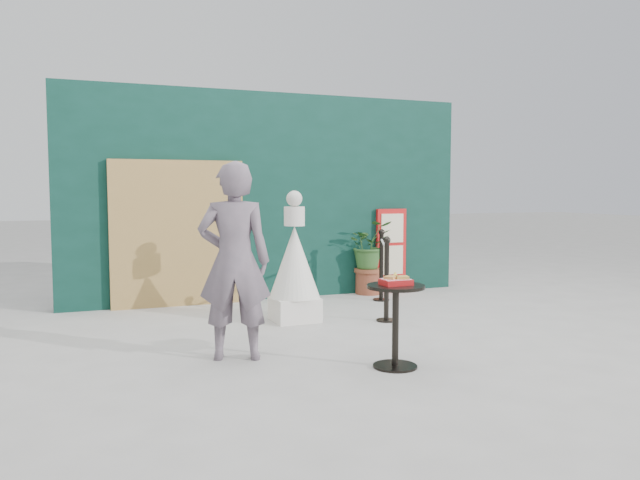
# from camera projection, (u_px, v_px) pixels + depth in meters

# --- Properties ---
(ground) EXTENTS (60.00, 60.00, 0.00)m
(ground) POSITION_uv_depth(u_px,v_px,m) (363.00, 346.00, 6.39)
(ground) COLOR #ADAAA5
(ground) RESTS_ON ground
(back_wall) EXTENTS (6.00, 0.30, 3.00)m
(back_wall) POSITION_uv_depth(u_px,v_px,m) (271.00, 196.00, 9.19)
(back_wall) COLOR #0A2D24
(back_wall) RESTS_ON ground
(bamboo_fence) EXTENTS (1.80, 0.08, 2.00)m
(bamboo_fence) POSITION_uv_depth(u_px,v_px,m) (178.00, 234.00, 8.52)
(bamboo_fence) COLOR tan
(bamboo_fence) RESTS_ON ground
(woman) EXTENTS (0.78, 0.63, 1.86)m
(woman) POSITION_uv_depth(u_px,v_px,m) (234.00, 261.00, 5.83)
(woman) COLOR slate
(woman) RESTS_ON ground
(menu_board) EXTENTS (0.50, 0.07, 1.30)m
(menu_board) POSITION_uv_depth(u_px,v_px,m) (391.00, 250.00, 9.77)
(menu_board) COLOR red
(menu_board) RESTS_ON ground
(statue) EXTENTS (0.62, 0.62, 1.59)m
(statue) POSITION_uv_depth(u_px,v_px,m) (295.00, 268.00, 7.57)
(statue) COLOR white
(statue) RESTS_ON ground
(cafe_table) EXTENTS (0.52, 0.52, 0.75)m
(cafe_table) POSITION_uv_depth(u_px,v_px,m) (396.00, 313.00, 5.58)
(cafe_table) COLOR black
(cafe_table) RESTS_ON ground
(food_basket) EXTENTS (0.26, 0.19, 0.11)m
(food_basket) POSITION_uv_depth(u_px,v_px,m) (396.00, 281.00, 5.56)
(food_basket) COLOR #B41315
(food_basket) RESTS_ON cafe_table
(planter) EXTENTS (0.67, 0.58, 1.13)m
(planter) POSITION_uv_depth(u_px,v_px,m) (369.00, 251.00, 9.54)
(planter) COLOR brown
(planter) RESTS_ON ground
(stanchion_barrier) EXTENTS (0.84, 1.54, 1.03)m
(stanchion_barrier) POSITION_uv_depth(u_px,v_px,m) (384.00, 273.00, 8.27)
(stanchion_barrier) COLOR black
(stanchion_barrier) RESTS_ON ground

